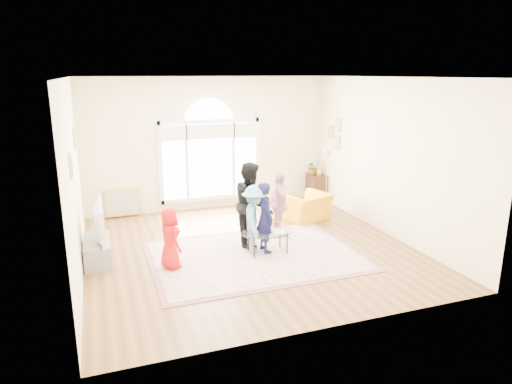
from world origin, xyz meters
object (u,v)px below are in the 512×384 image
object	(u,v)px
area_rug	(255,256)
coffee_table	(268,233)
television	(95,222)
armchair	(307,207)
tv_console	(97,251)

from	to	relation	value
area_rug	coffee_table	world-z (taller)	coffee_table
television	armchair	size ratio (longest dim) A/B	1.23
coffee_table	armchair	world-z (taller)	armchair
coffee_table	armchair	xyz separation A→B (m)	(1.55, 1.54, -0.09)
area_rug	armchair	world-z (taller)	armchair
area_rug	coffee_table	bearing A→B (deg)	16.11
television	coffee_table	world-z (taller)	television
tv_console	coffee_table	world-z (taller)	coffee_table
area_rug	tv_console	xyz separation A→B (m)	(-2.73, 0.67, 0.20)
television	armchair	bearing A→B (deg)	11.76
coffee_table	armchair	bearing A→B (deg)	46.39
television	coffee_table	size ratio (longest dim) A/B	1.15
television	coffee_table	distance (m)	3.08
tv_console	television	size ratio (longest dim) A/B	0.86
area_rug	armchair	bearing A→B (deg)	41.68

